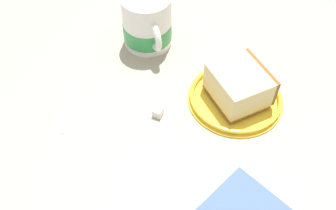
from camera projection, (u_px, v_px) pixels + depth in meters
The scene contains 6 objects.
ground_plane at pixel (179, 96), 64.88cm from camera, with size 120.34×120.34×3.25cm, color tan.
small_plate at pixel (235, 97), 61.77cm from camera, with size 15.54×15.54×1.33cm.
cake_slice at pixel (239, 85), 59.76cm from camera, with size 10.85×10.41×5.39cm.
tea_mug at pixel (147, 23), 67.79cm from camera, with size 11.04×8.85×9.77cm.
teaspoon at pixel (63, 128), 58.18cm from camera, with size 10.78×9.68×0.80cm.
sugar_cube at pixel (158, 112), 59.70cm from camera, with size 1.44×1.44×1.44cm, color white.
Camera 1 is at (-29.15, 30.87, 47.50)cm, focal length 40.66 mm.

